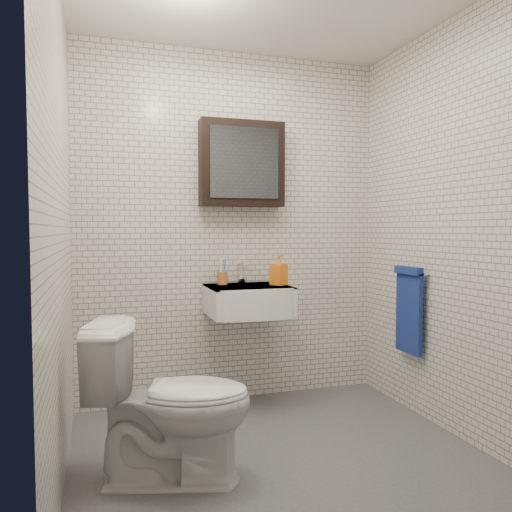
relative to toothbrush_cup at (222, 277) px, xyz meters
name	(u,v)px	position (x,y,z in m)	size (l,w,h in m)	color
ground	(280,455)	(0.10, -0.91, -0.90)	(2.20, 2.00, 0.01)	#484B50
room_shell	(280,186)	(0.10, -0.91, 0.57)	(2.22, 2.02, 2.51)	silver
washbasin	(250,300)	(0.15, -0.17, -0.14)	(0.55, 0.50, 0.20)	white
faucet	(242,274)	(0.15, 0.03, 0.02)	(0.06, 0.20, 0.15)	silver
mirror_cabinet	(242,164)	(0.15, 0.02, 0.80)	(0.60, 0.15, 0.60)	black
towel_rail	(409,306)	(1.14, -0.56, -0.18)	(0.09, 0.30, 0.58)	silver
toothbrush_cup	(222,277)	(0.00, 0.00, 0.00)	(0.09, 0.09, 0.20)	#B7692D
soap_bottle	(279,270)	(0.37, -0.16, 0.05)	(0.09, 0.10, 0.21)	orange
toilet	(172,401)	(-0.49, -0.98, -0.50)	(0.44, 0.78, 0.79)	white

